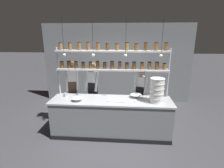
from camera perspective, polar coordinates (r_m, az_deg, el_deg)
name	(u,v)px	position (r m, az deg, el deg)	size (l,w,h in m)	color
ground_plane	(111,134)	(4.62, -0.31, -15.87)	(40.00, 40.00, 0.00)	#3D3D42
back_wall	(117,64)	(6.41, 1.51, 6.66)	(5.31, 0.12, 2.81)	gray
prep_counter	(111,117)	(4.40, -0.32, -10.77)	(2.91, 0.76, 0.92)	gray
spice_shelf_unit	(113,62)	(4.31, 0.20, 7.31)	(2.80, 0.28, 2.26)	#ADAFB5
chef_left	(73,88)	(4.92, -12.76, -1.16)	(0.41, 0.34, 1.76)	black
chef_center	(93,89)	(4.84, -6.29, -1.52)	(0.40, 0.33, 1.71)	black
chef_right	(140,93)	(4.87, 9.23, -2.80)	(0.41, 0.33, 1.57)	black
container_stack	(157,90)	(4.09, 14.43, -2.06)	(0.33, 0.33, 0.57)	white
cutting_board	(116,100)	(4.16, 1.36, -5.26)	(0.40, 0.26, 0.02)	silver
prep_bowl_near_left	(136,96)	(4.39, 7.80, -3.91)	(0.28, 0.28, 0.08)	white
prep_bowl_center_front	(77,100)	(4.20, -11.26, -5.01)	(0.26, 0.26, 0.07)	white
serving_cup_front	(65,95)	(4.58, -14.97, -3.39)	(0.08, 0.08, 0.09)	#B2B7BC
pendant_light_row	(110,53)	(3.95, -0.53, 10.07)	(2.24, 0.07, 0.82)	black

